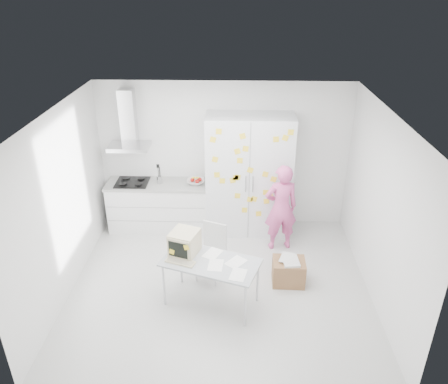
{
  "coord_description": "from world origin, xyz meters",
  "views": [
    {
      "loc": [
        0.22,
        -5.37,
        4.29
      ],
      "look_at": [
        0.04,
        0.72,
        1.25
      ],
      "focal_mm": 35.0,
      "sensor_mm": 36.0,
      "label": 1
    }
  ],
  "objects_px": {
    "person": "(281,208)",
    "chair": "(212,248)",
    "cardboard_box": "(289,271)",
    "desk": "(194,251)"
  },
  "relations": [
    {
      "from": "cardboard_box",
      "to": "chair",
      "type": "bearing_deg",
      "value": 172.85
    },
    {
      "from": "desk",
      "to": "chair",
      "type": "bearing_deg",
      "value": 86.17
    },
    {
      "from": "person",
      "to": "cardboard_box",
      "type": "height_order",
      "value": "person"
    },
    {
      "from": "chair",
      "to": "cardboard_box",
      "type": "relative_size",
      "value": 1.79
    },
    {
      "from": "chair",
      "to": "cardboard_box",
      "type": "height_order",
      "value": "chair"
    },
    {
      "from": "desk",
      "to": "cardboard_box",
      "type": "relative_size",
      "value": 2.95
    },
    {
      "from": "cardboard_box",
      "to": "desk",
      "type": "bearing_deg",
      "value": -164.97
    },
    {
      "from": "person",
      "to": "chair",
      "type": "relative_size",
      "value": 1.72
    },
    {
      "from": "desk",
      "to": "chair",
      "type": "relative_size",
      "value": 1.64
    },
    {
      "from": "desk",
      "to": "cardboard_box",
      "type": "height_order",
      "value": "desk"
    }
  ]
}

